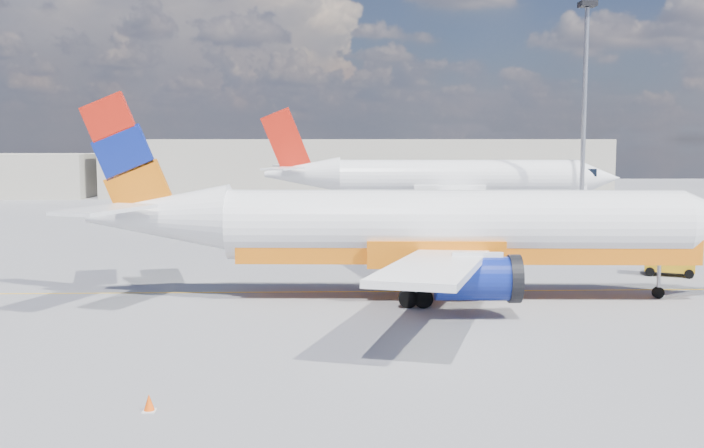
{
  "coord_description": "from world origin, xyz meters",
  "views": [
    {
      "loc": [
        0.73,
        -37.6,
        7.98
      ],
      "look_at": [
        2.04,
        3.82,
        3.5
      ],
      "focal_mm": 40.0,
      "sensor_mm": 36.0,
      "label": 1
    }
  ],
  "objects_px": {
    "second_jet": "(447,180)",
    "gse_tug": "(668,260)",
    "traffic_cone": "(149,403)",
    "main_jet": "(433,229)"
  },
  "relations": [
    {
      "from": "second_jet",
      "to": "gse_tug",
      "type": "xyz_separation_m",
      "value": [
        7.67,
        -35.51,
        -2.83
      ]
    },
    {
      "from": "gse_tug",
      "to": "traffic_cone",
      "type": "xyz_separation_m",
      "value": [
        -25.35,
        -22.47,
        -0.67
      ]
    },
    {
      "from": "second_jet",
      "to": "main_jet",
      "type": "bearing_deg",
      "value": -97.77
    },
    {
      "from": "main_jet",
      "to": "second_jet",
      "type": "relative_size",
      "value": 0.93
    },
    {
      "from": "traffic_cone",
      "to": "main_jet",
      "type": "bearing_deg",
      "value": 57.23
    },
    {
      "from": "main_jet",
      "to": "traffic_cone",
      "type": "bearing_deg",
      "value": -119.94
    },
    {
      "from": "main_jet",
      "to": "gse_tug",
      "type": "relative_size",
      "value": 11.07
    },
    {
      "from": "gse_tug",
      "to": "main_jet",
      "type": "bearing_deg",
      "value": -134.21
    },
    {
      "from": "gse_tug",
      "to": "second_jet",
      "type": "bearing_deg",
      "value": 125.71
    },
    {
      "from": "second_jet",
      "to": "traffic_cone",
      "type": "height_order",
      "value": "second_jet"
    }
  ]
}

